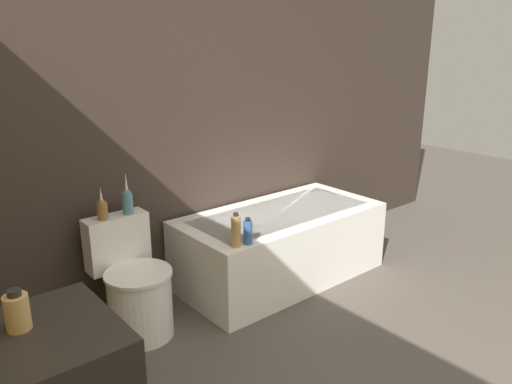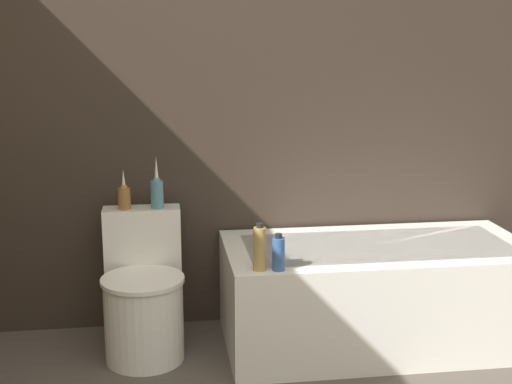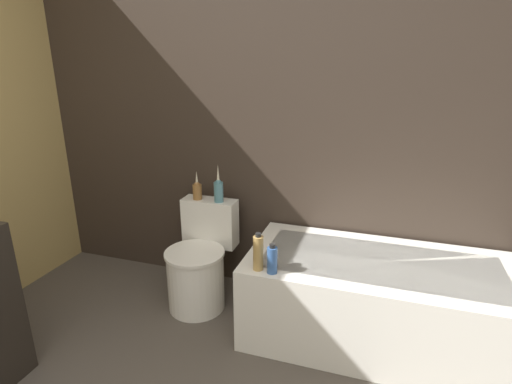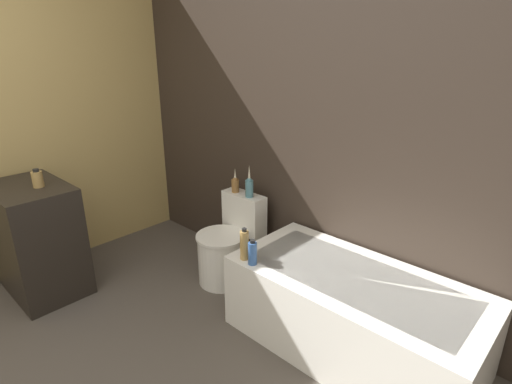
{
  "view_description": "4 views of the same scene",
  "coord_description": "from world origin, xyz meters",
  "px_view_note": "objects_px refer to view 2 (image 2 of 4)",
  "views": [
    {
      "loc": [
        -1.49,
        -0.62,
        1.71
      ],
      "look_at": [
        0.42,
        1.67,
        0.79
      ],
      "focal_mm": 35.0,
      "sensor_mm": 36.0,
      "label": 1
    },
    {
      "loc": [
        -0.25,
        -1.38,
        1.55
      ],
      "look_at": [
        0.2,
        1.78,
        0.82
      ],
      "focal_mm": 50.0,
      "sensor_mm": 36.0,
      "label": 2
    },
    {
      "loc": [
        0.77,
        -0.27,
        1.6
      ],
      "look_at": [
        0.12,
        1.75,
        0.9
      ],
      "focal_mm": 28.0,
      "sensor_mm": 36.0,
      "label": 3
    },
    {
      "loc": [
        1.79,
        -0.03,
        1.81
      ],
      "look_at": [
        0.09,
        1.78,
        0.89
      ],
      "focal_mm": 28.0,
      "sensor_mm": 36.0,
      "label": 4
    }
  ],
  "objects_px": {
    "bathtub": "(376,293)",
    "shampoo_bottle_short": "(279,254)",
    "toilet": "(144,299)",
    "vase_silver": "(157,191)",
    "shampoo_bottle_tall": "(260,248)",
    "vase_gold": "(124,196)"
  },
  "relations": [
    {
      "from": "bathtub",
      "to": "shampoo_bottle_short",
      "type": "relative_size",
      "value": 8.99
    },
    {
      "from": "shampoo_bottle_short",
      "to": "vase_gold",
      "type": "bearing_deg",
      "value": 142.96
    },
    {
      "from": "bathtub",
      "to": "toilet",
      "type": "relative_size",
      "value": 2.19
    },
    {
      "from": "toilet",
      "to": "vase_silver",
      "type": "distance_m",
      "value": 0.53
    },
    {
      "from": "bathtub",
      "to": "vase_silver",
      "type": "relative_size",
      "value": 5.78
    },
    {
      "from": "vase_silver",
      "to": "shampoo_bottle_short",
      "type": "xyz_separation_m",
      "value": [
        0.52,
        -0.51,
        -0.18
      ]
    },
    {
      "from": "toilet",
      "to": "shampoo_bottle_short",
      "type": "relative_size",
      "value": 4.1
    },
    {
      "from": "shampoo_bottle_tall",
      "to": "toilet",
      "type": "bearing_deg",
      "value": 148.22
    },
    {
      "from": "vase_silver",
      "to": "toilet",
      "type": "bearing_deg",
      "value": -114.16
    },
    {
      "from": "shampoo_bottle_short",
      "to": "shampoo_bottle_tall",
      "type": "bearing_deg",
      "value": 172.21
    },
    {
      "from": "bathtub",
      "to": "vase_gold",
      "type": "distance_m",
      "value": 1.34
    },
    {
      "from": "vase_gold",
      "to": "bathtub",
      "type": "bearing_deg",
      "value": -9.64
    },
    {
      "from": "shampoo_bottle_tall",
      "to": "shampoo_bottle_short",
      "type": "xyz_separation_m",
      "value": [
        0.08,
        -0.01,
        -0.02
      ]
    },
    {
      "from": "toilet",
      "to": "vase_silver",
      "type": "relative_size",
      "value": 2.64
    },
    {
      "from": "bathtub",
      "to": "shampoo_bottle_tall",
      "type": "bearing_deg",
      "value": -155.13
    },
    {
      "from": "bathtub",
      "to": "shampoo_bottle_tall",
      "type": "distance_m",
      "value": 0.78
    },
    {
      "from": "vase_silver",
      "to": "shampoo_bottle_tall",
      "type": "distance_m",
      "value": 0.68
    },
    {
      "from": "vase_gold",
      "to": "shampoo_bottle_tall",
      "type": "xyz_separation_m",
      "value": [
        0.6,
        -0.5,
        -0.14
      ]
    },
    {
      "from": "vase_silver",
      "to": "shampoo_bottle_tall",
      "type": "xyz_separation_m",
      "value": [
        0.44,
        -0.5,
        -0.16
      ]
    },
    {
      "from": "toilet",
      "to": "shampoo_bottle_tall",
      "type": "height_order",
      "value": "shampoo_bottle_tall"
    },
    {
      "from": "vase_gold",
      "to": "shampoo_bottle_short",
      "type": "xyz_separation_m",
      "value": [
        0.68,
        -0.51,
        -0.16
      ]
    },
    {
      "from": "bathtub",
      "to": "toilet",
      "type": "bearing_deg",
      "value": 178.59
    }
  ]
}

